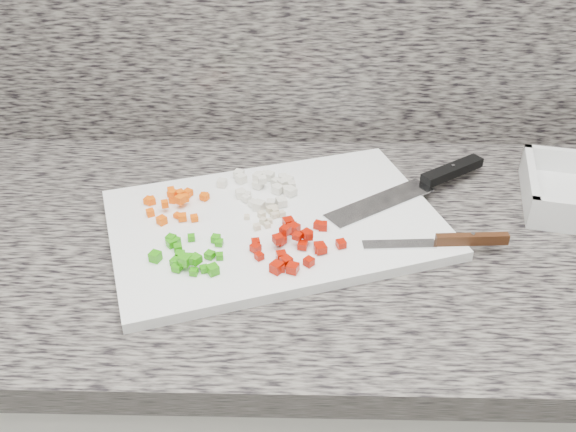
% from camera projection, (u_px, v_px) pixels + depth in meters
% --- Properties ---
extents(cabinet, '(3.92, 0.62, 0.86)m').
position_uv_depth(cabinet, '(319.00, 428.00, 1.24)').
color(cabinet, silver).
rests_on(cabinet, ground).
extents(countertop, '(3.96, 0.64, 0.04)m').
position_uv_depth(countertop, '(327.00, 241.00, 0.99)').
color(countertop, slate).
rests_on(countertop, cabinet).
extents(cutting_board, '(0.57, 0.47, 0.02)m').
position_uv_depth(cutting_board, '(275.00, 224.00, 0.98)').
color(cutting_board, white).
rests_on(cutting_board, countertop).
extents(carrot_pile, '(0.10, 0.10, 0.02)m').
position_uv_depth(carrot_pile, '(176.00, 202.00, 1.00)').
color(carrot_pile, '#FF5905').
rests_on(carrot_pile, cutting_board).
extents(onion_pile, '(0.13, 0.12, 0.02)m').
position_uv_depth(onion_pile, '(265.00, 187.00, 1.04)').
color(onion_pile, silver).
rests_on(onion_pile, cutting_board).
extents(green_pepper_pile, '(0.10, 0.09, 0.02)m').
position_uv_depth(green_pepper_pile, '(188.00, 255.00, 0.89)').
color(green_pepper_pile, '#2A950D').
rests_on(green_pepper_pile, cutting_board).
extents(red_pepper_pile, '(0.14, 0.13, 0.02)m').
position_uv_depth(red_pepper_pile, '(294.00, 243.00, 0.91)').
color(red_pepper_pile, '#A21002').
rests_on(red_pepper_pile, cutting_board).
extents(garlic_pile, '(0.06, 0.06, 0.01)m').
position_uv_depth(garlic_pile, '(268.00, 215.00, 0.98)').
color(garlic_pile, beige).
rests_on(garlic_pile, cutting_board).
extents(chef_knife, '(0.28, 0.22, 0.02)m').
position_uv_depth(chef_knife, '(429.00, 181.00, 1.06)').
color(chef_knife, silver).
rests_on(chef_knife, cutting_board).
extents(paring_knife, '(0.21, 0.03, 0.02)m').
position_uv_depth(paring_knife, '(454.00, 241.00, 0.92)').
color(paring_knife, silver).
rests_on(paring_knife, cutting_board).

